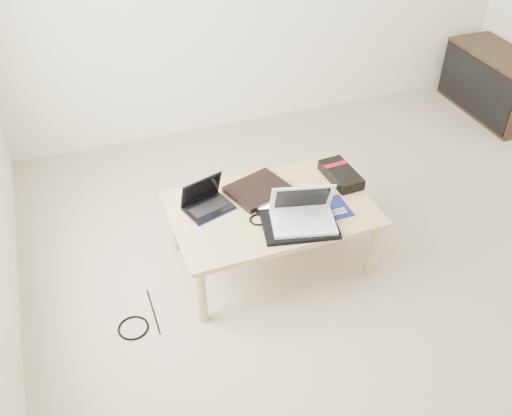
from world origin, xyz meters
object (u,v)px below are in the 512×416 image
object	(u,v)px
netbook	(206,202)
gpu_box	(341,175)
media_cabinet	(495,84)
white_laptop	(303,214)
coffee_table	(272,214)

from	to	relation	value
netbook	gpu_box	xyz separation A→B (m)	(0.81, -0.01, -0.01)
media_cabinet	white_laptop	bearing A→B (deg)	-151.28
media_cabinet	netbook	size ratio (longest dim) A/B	3.09
coffee_table	media_cabinet	world-z (taller)	media_cabinet
coffee_table	gpu_box	distance (m)	0.49
coffee_table	netbook	size ratio (longest dim) A/B	3.77
media_cabinet	gpu_box	bearing A→B (deg)	-153.35
coffee_table	netbook	distance (m)	0.37
white_laptop	gpu_box	xyz separation A→B (m)	(0.37, 0.29, -0.03)
netbook	media_cabinet	bearing A→B (deg)	19.15
netbook	gpu_box	bearing A→B (deg)	-0.73
media_cabinet	white_laptop	size ratio (longest dim) A/B	2.40
media_cabinet	netbook	world-z (taller)	netbook
media_cabinet	netbook	xyz separation A→B (m)	(-2.70, -0.94, 0.19)
coffee_table	white_laptop	distance (m)	0.24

